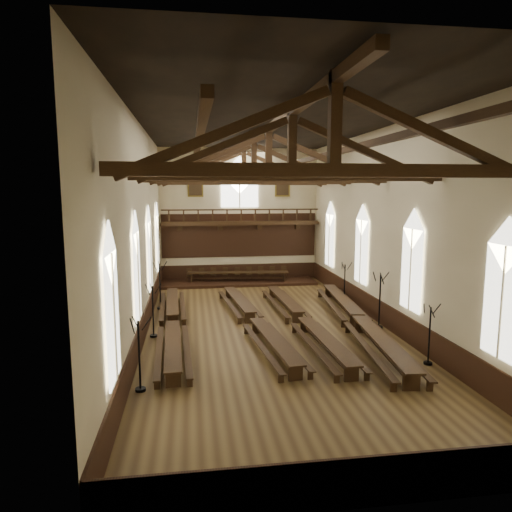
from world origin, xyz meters
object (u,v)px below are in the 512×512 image
(candelabrum_left_near, at_px, (140,369))
(refectory_row_a, at_px, (172,321))
(dais, at_px, (238,282))
(candelabrum_right_mid, at_px, (379,311))
(refectory_row_d, at_px, (359,319))
(candelabrum_left_mid, at_px, (153,321))
(candelabrum_right_near, at_px, (429,346))
(high_table, at_px, (238,273))
(candelabrum_right_far, at_px, (344,291))
(candelabrum_left_far, at_px, (160,295))
(refectory_row_b, at_px, (253,319))
(refectory_row_c, at_px, (301,318))

(candelabrum_left_near, bearing_deg, refectory_row_a, 82.75)
(dais, height_order, candelabrum_right_mid, candelabrum_right_mid)
(refectory_row_d, bearing_deg, candelabrum_left_mid, 178.02)
(candelabrum_left_near, bearing_deg, candelabrum_right_near, 4.43)
(dais, distance_m, candelabrum_right_mid, 13.35)
(candelabrum_right_mid, bearing_deg, dais, 116.00)
(high_table, xyz_separation_m, candelabrum_left_near, (-5.26, -17.68, 0.03))
(candelabrum_right_mid, xyz_separation_m, candelabrum_right_far, (0.00, 5.24, -0.10))
(candelabrum_left_mid, xyz_separation_m, candelabrum_right_near, (11.10, -5.06, -0.03))
(candelabrum_right_far, bearing_deg, high_table, 130.92)
(refectory_row_d, bearing_deg, candelabrum_right_near, -76.94)
(refectory_row_a, height_order, candelabrum_left_mid, candelabrum_left_mid)
(candelabrum_right_far, bearing_deg, refectory_row_d, -101.54)
(candelabrum_left_far, bearing_deg, candelabrum_right_near, -42.63)
(refectory_row_a, xyz_separation_m, refectory_row_b, (4.00, -0.07, -0.00))
(candelabrum_left_far, bearing_deg, refectory_row_c, -33.17)
(refectory_row_b, bearing_deg, candelabrum_left_mid, -171.77)
(candelabrum_left_mid, relative_size, candelabrum_right_near, 1.04)
(dais, bearing_deg, candelabrum_right_far, -49.08)
(candelabrum_left_far, relative_size, candelabrum_right_near, 1.15)
(candelabrum_right_near, bearing_deg, refectory_row_a, 150.36)
(refectory_row_a, distance_m, candelabrum_left_far, 4.48)
(candelabrum_left_far, bearing_deg, dais, 51.46)
(candelabrum_left_near, height_order, candelabrum_left_far, candelabrum_left_far)
(candelabrum_left_mid, xyz_separation_m, candelabrum_right_far, (11.10, 5.01, -0.01))
(dais, bearing_deg, refectory_row_b, -92.11)
(high_table, bearing_deg, candelabrum_left_mid, -114.09)
(candelabrum_left_far, height_order, candelabrum_right_far, candelabrum_left_far)
(candelabrum_right_near, xyz_separation_m, candelabrum_right_mid, (0.00, 4.84, 0.12))
(candelabrum_left_mid, bearing_deg, candelabrum_right_mid, -1.17)
(high_table, xyz_separation_m, candelabrum_left_mid, (-5.26, -11.75, 0.01))
(refectory_row_c, bearing_deg, candelabrum_left_far, 146.83)
(refectory_row_a, height_order, refectory_row_d, refectory_row_d)
(refectory_row_d, xyz_separation_m, candelabrum_left_near, (-10.01, -5.58, 0.25))
(refectory_row_c, height_order, high_table, high_table)
(refectory_row_d, distance_m, candelabrum_left_near, 11.46)
(refectory_row_d, distance_m, candelabrum_right_near, 4.85)
(dais, distance_m, high_table, 0.68)
(dais, bearing_deg, refectory_row_d, -68.57)
(refectory_row_b, bearing_deg, candelabrum_right_mid, -8.45)
(refectory_row_c, height_order, dais, refectory_row_c)
(refectory_row_a, xyz_separation_m, candelabrum_right_far, (10.25, 4.24, 0.27))
(candelabrum_left_mid, height_order, candelabrum_right_far, candelabrum_left_mid)
(refectory_row_b, bearing_deg, candelabrum_left_near, -126.21)
(candelabrum_left_mid, height_order, candelabrum_right_mid, candelabrum_right_mid)
(dais, bearing_deg, candelabrum_left_far, -128.54)
(candelabrum_right_far, bearing_deg, candelabrum_right_near, -90.00)
(candelabrum_left_mid, distance_m, candelabrum_right_near, 12.20)
(candelabrum_left_mid, distance_m, candelabrum_left_far, 5.16)
(refectory_row_b, bearing_deg, candelabrum_left_far, 137.42)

